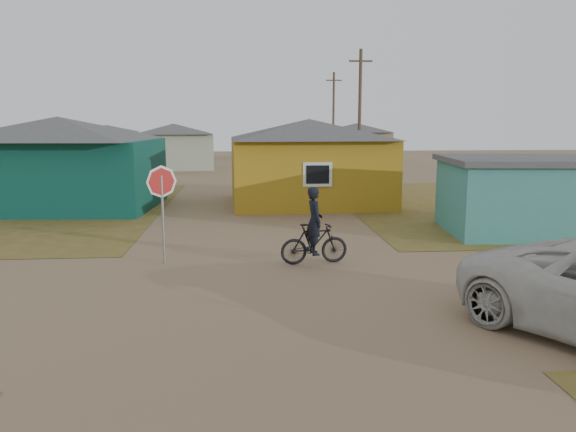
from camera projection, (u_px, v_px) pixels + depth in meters
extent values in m
plane|color=#85694C|center=(270.00, 298.00, 12.23)|extent=(120.00, 120.00, 0.00)
cube|color=brown|center=(556.00, 204.00, 26.12)|extent=(20.00, 18.00, 0.00)
cube|color=#0A3B33|center=(61.00, 174.00, 24.57)|extent=(8.40, 6.54, 3.00)
pyramid|color=#3E3E41|center=(58.00, 128.00, 24.23)|extent=(8.93, 7.08, 1.00)
cube|color=#A88119|center=(309.00, 171.00, 25.94)|extent=(7.21, 6.24, 3.00)
pyramid|color=#3E3E41|center=(309.00, 129.00, 25.61)|extent=(7.72, 6.76, 0.90)
cube|color=silver|center=(318.00, 174.00, 22.93)|extent=(1.20, 0.06, 1.00)
cube|color=black|center=(318.00, 174.00, 22.90)|extent=(0.95, 0.04, 0.75)
cube|color=teal|center=(538.00, 198.00, 19.17)|extent=(6.39, 4.61, 2.40)
cube|color=#3E3E41|center=(540.00, 160.00, 18.96)|extent=(6.71, 4.93, 0.20)
cube|color=#9DA58E|center=(174.00, 151.00, 44.93)|extent=(6.49, 5.60, 2.80)
pyramid|color=#3E3E41|center=(174.00, 129.00, 44.63)|extent=(7.04, 6.15, 0.80)
cube|color=#9D8E6F|center=(356.00, 147.00, 52.10)|extent=(6.41, 5.50, 2.80)
pyramid|color=#3E3E41|center=(357.00, 128.00, 51.80)|extent=(6.95, 6.05, 0.80)
cube|color=#9DA58E|center=(108.00, 146.00, 56.09)|extent=(5.75, 5.28, 2.70)
pyramid|color=#3E3E41|center=(107.00, 129.00, 55.81)|extent=(6.28, 5.81, 0.70)
cylinder|color=brown|center=(360.00, 118.00, 33.70)|extent=(0.20, 0.20, 8.00)
cube|color=brown|center=(361.00, 61.00, 33.14)|extent=(1.40, 0.10, 0.10)
cylinder|color=brown|center=(333.00, 119.00, 49.50)|extent=(0.20, 0.20, 8.00)
cube|color=brown|center=(334.00, 80.00, 48.94)|extent=(1.40, 0.10, 0.10)
cylinder|color=gray|center=(163.00, 220.00, 15.04)|extent=(0.07, 0.07, 2.39)
imported|color=black|center=(314.00, 244.00, 15.09)|extent=(1.90, 0.78, 1.11)
imported|color=black|center=(314.00, 221.00, 14.99)|extent=(0.53, 0.72, 1.82)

